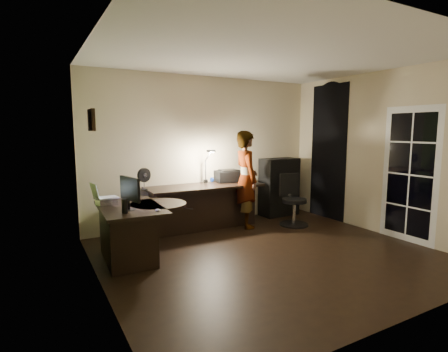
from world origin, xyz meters
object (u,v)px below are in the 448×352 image
desk_left (131,233)px  monitor (129,198)px  person (246,179)px  office_chair (294,200)px  desk_right (205,207)px  cabinet (279,187)px

desk_left → monitor: monitor is taller
monitor → person: size_ratio=0.27×
monitor → person: person is taller
person → office_chair: bearing=-103.9°
office_chair → monitor: bearing=-160.5°
desk_right → cabinet: size_ratio=1.77×
person → desk_left: bearing=115.3°
cabinet → desk_right: bearing=-177.4°
desk_left → cabinet: size_ratio=1.08×
desk_left → monitor: 0.55m
monitor → person: (2.28, 0.79, -0.01)m
office_chair → person: size_ratio=0.54×
cabinet → office_chair: size_ratio=1.25×
desk_left → cabinet: bearing=19.7°
desk_right → cabinet: 1.77m
desk_left → office_chair: bearing=7.1°
monitor → person: bearing=6.0°
cabinet → office_chair: 0.82m
desk_left → office_chair: (3.03, 0.23, 0.10)m
person → desk_right: bearing=79.7°
desk_left → desk_right: desk_right is taller
desk_right → monitor: monitor is taller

